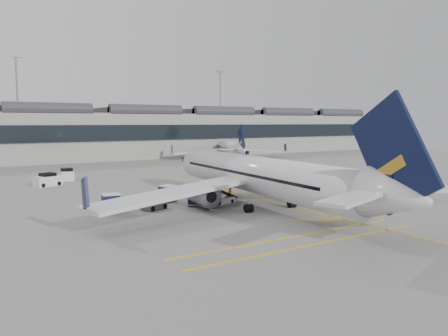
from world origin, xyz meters
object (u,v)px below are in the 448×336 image
belt_loader (219,199)px  pushback_tug (154,204)px  ramp_agent_a (230,189)px  ramp_agent_b (189,193)px  baggage_cart_a (195,197)px  airliner_main (261,176)px

belt_loader → pushback_tug: (-7.19, 1.04, 0.08)m
ramp_agent_a → pushback_tug: ramp_agent_a is taller
ramp_agent_b → belt_loader: bearing=115.0°
pushback_tug → baggage_cart_a: bearing=-27.5°
belt_loader → ramp_agent_a: (3.28, 2.79, 0.49)m
baggage_cart_a → ramp_agent_a: 6.34m
pushback_tug → airliner_main: bearing=-46.3°
airliner_main → belt_loader: (-2.95, 3.64, -2.75)m
airliner_main → pushback_tug: 11.48m
baggage_cart_a → airliner_main: bearing=-12.1°
baggage_cart_a → ramp_agent_b: ramp_agent_b is taller
belt_loader → pushback_tug: belt_loader is taller
belt_loader → baggage_cart_a: baggage_cart_a is taller
belt_loader → ramp_agent_b: 3.56m
belt_loader → pushback_tug: 7.27m
baggage_cart_a → ramp_agent_a: ramp_agent_a is taller
ramp_agent_a → ramp_agent_b: size_ratio=1.04×
belt_loader → ramp_agent_a: ramp_agent_a is taller
ramp_agent_a → ramp_agent_b: (-5.44, 0.01, -0.04)m
belt_loader → ramp_agent_b: bearing=111.9°
airliner_main → ramp_agent_b: airliner_main is taller
belt_loader → baggage_cart_a: (-2.66, 0.56, 0.44)m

